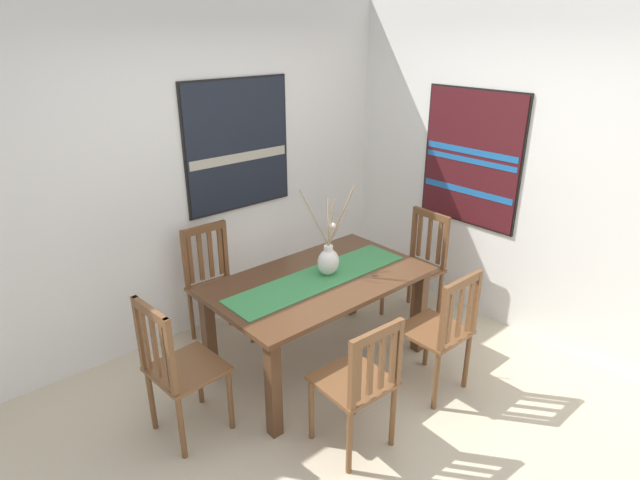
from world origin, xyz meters
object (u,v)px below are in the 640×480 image
object	(u,v)px
centerpiece_vase	(328,260)
chair_0	(215,284)
painting_on_side_wall	(471,158)
chair_3	(179,368)
dining_table	(319,292)
chair_1	(417,265)
chair_2	(441,330)
painting_on_back_wall	(238,145)
chair_4	(359,382)

from	to	relation	value
centerpiece_vase	chair_0	size ratio (longest dim) A/B	0.71
painting_on_side_wall	centerpiece_vase	bearing A→B (deg)	174.37
centerpiece_vase	chair_3	size ratio (longest dim) A/B	0.71
chair_3	centerpiece_vase	bearing A→B (deg)	0.09
painting_on_side_wall	dining_table	bearing A→B (deg)	174.80
chair_1	chair_3	size ratio (longest dim) A/B	0.98
dining_table	chair_1	distance (m)	1.16
dining_table	centerpiece_vase	distance (m)	0.25
dining_table	chair_1	size ratio (longest dim) A/B	1.67
chair_2	painting_on_back_wall	bearing A→B (deg)	100.45
centerpiece_vase	chair_3	distance (m)	1.30
chair_1	painting_on_back_wall	world-z (taller)	painting_on_back_wall
chair_2	painting_on_side_wall	bearing A→B (deg)	28.99
chair_3	painting_on_side_wall	size ratio (longest dim) A/B	0.85
chair_2	painting_on_side_wall	world-z (taller)	painting_on_side_wall
chair_1	chair_3	xyz separation A→B (m)	(-2.31, 0.01, 0.01)
chair_3	painting_on_back_wall	distance (m)	1.95
chair_0	painting_on_back_wall	bearing A→B (deg)	30.31
chair_0	chair_1	bearing A→B (deg)	-28.65
painting_on_back_wall	chair_1	bearing A→B (deg)	-46.09
dining_table	chair_0	distance (m)	0.93
chair_0	painting_on_back_wall	world-z (taller)	painting_on_back_wall
chair_0	dining_table	bearing A→B (deg)	-64.58
chair_0	chair_3	world-z (taller)	chair_3
painting_on_side_wall	chair_1	bearing A→B (deg)	163.56
centerpiece_vase	chair_3	world-z (taller)	centerpiece_vase
dining_table	chair_3	bearing A→B (deg)	179.95
chair_2	centerpiece_vase	bearing A→B (deg)	112.29
chair_0	chair_3	distance (m)	1.13
centerpiece_vase	chair_2	world-z (taller)	centerpiece_vase
chair_1	chair_4	size ratio (longest dim) A/B	1.05
chair_2	chair_4	xyz separation A→B (m)	(-0.83, -0.02, -0.00)
dining_table	chair_4	bearing A→B (deg)	-116.16
dining_table	painting_on_side_wall	bearing A→B (deg)	-5.20
chair_0	painting_on_side_wall	bearing A→B (deg)	-26.06
chair_2	chair_4	bearing A→B (deg)	-178.40
chair_4	chair_0	bearing A→B (deg)	89.70
chair_2	painting_on_side_wall	distance (m)	1.63
chair_1	chair_4	xyz separation A→B (m)	(-1.56, -0.81, -0.01)
chair_3	painting_on_back_wall	xyz separation A→B (m)	(1.23, 1.11, 1.03)
chair_0	painting_on_side_wall	xyz separation A→B (m)	(2.00, -0.98, 0.90)
chair_2	painting_on_side_wall	xyz separation A→B (m)	(1.18, 0.66, 0.91)
chair_3	painting_on_side_wall	world-z (taller)	painting_on_side_wall
chair_1	chair_2	xyz separation A→B (m)	(-0.73, -0.79, -0.00)
painting_on_back_wall	painting_on_side_wall	xyz separation A→B (m)	(1.54, -1.25, -0.13)
chair_3	chair_4	distance (m)	1.12
dining_table	painting_on_back_wall	distance (m)	1.43
chair_1	chair_2	size ratio (longest dim) A/B	1.02
chair_3	painting_on_side_wall	xyz separation A→B (m)	(2.76, -0.15, 0.90)
painting_on_side_wall	chair_0	bearing A→B (deg)	153.94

